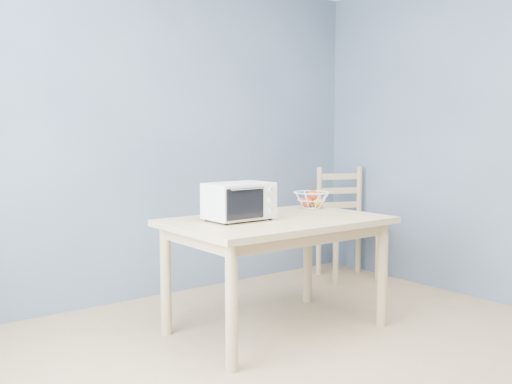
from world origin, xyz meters
TOP-DOWN VIEW (x-y plane):
  - room at (0.00, 0.00)m, footprint 4.01×4.51m
  - dining_table at (0.24, 1.02)m, footprint 1.40×0.90m
  - toaster_oven at (-0.03, 1.09)m, footprint 0.41×0.31m
  - fruit_basket at (0.78, 1.26)m, footprint 0.33×0.33m
  - dining_chair at (1.67, 1.76)m, footprint 0.61×0.61m

SIDE VIEW (x-z plane):
  - dining_chair at x=1.67m, z-range -0.01..1.00m
  - dining_table at x=0.24m, z-range 0.27..1.02m
  - fruit_basket at x=0.78m, z-range 0.75..0.89m
  - toaster_oven at x=-0.03m, z-range 0.76..1.00m
  - room at x=0.00m, z-range -0.01..2.61m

